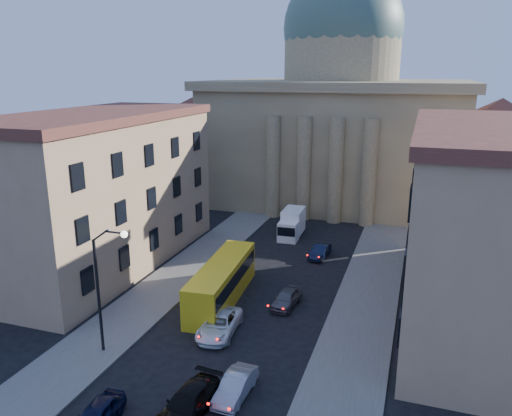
% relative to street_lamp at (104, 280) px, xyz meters
% --- Properties ---
extents(sidewalk_left, '(5.00, 60.00, 0.15)m').
position_rel_street_lamp_xyz_m(sidewalk_left, '(-1.53, 10.00, -5.21)').
color(sidewalk_left, '#5D5A55').
rests_on(sidewalk_left, ground).
extents(sidewalk_right, '(5.00, 60.00, 0.15)m').
position_rel_street_lamp_xyz_m(sidewalk_right, '(15.47, 10.00, -5.21)').
color(sidewalk_right, '#5D5A55').
rests_on(sidewalk_right, ground).
extents(church, '(68.02, 28.76, 36.60)m').
position_rel_street_lamp_xyz_m(church, '(6.97, 47.47, 6.59)').
color(church, '#78674A').
rests_on(church, ground).
extents(building_left, '(11.60, 26.60, 14.70)m').
position_rel_street_lamp_xyz_m(building_left, '(-10.03, 14.00, 2.14)').
color(building_left, tan).
rests_on(building_left, ground).
extents(building_right, '(11.60, 26.60, 14.70)m').
position_rel_street_lamp_xyz_m(building_right, '(23.97, 14.00, 2.14)').
color(building_right, tan).
rests_on(building_right, ground).
extents(street_lamp, '(2.62, 0.44, 8.83)m').
position_rel_street_lamp_xyz_m(street_lamp, '(0.00, 0.00, 0.00)').
color(street_lamp, black).
rests_on(street_lamp, ground).
extents(car_left_near, '(1.84, 4.09, 1.36)m').
position_rel_street_lamp_xyz_m(car_left_near, '(3.59, -6.39, -4.60)').
color(car_left_near, black).
rests_on(car_left_near, ground).
extents(car_right_near, '(1.57, 4.12, 1.34)m').
position_rel_street_lamp_xyz_m(car_right_near, '(9.65, -1.63, -4.61)').
color(car_right_near, '#96979D').
rests_on(car_right_near, ground).
extents(car_left_mid, '(2.79, 5.32, 1.43)m').
position_rel_street_lamp_xyz_m(car_left_mid, '(5.98, 4.75, -4.57)').
color(car_left_mid, white).
rests_on(car_left_mid, ground).
extents(car_right_mid, '(2.55, 5.25, 1.47)m').
position_rel_street_lamp_xyz_m(car_right_mid, '(7.77, -4.03, -4.55)').
color(car_right_mid, black).
rests_on(car_right_mid, ground).
extents(car_right_far, '(2.00, 4.12, 1.36)m').
position_rel_street_lamp_xyz_m(car_right_far, '(9.43, 10.49, -4.61)').
color(car_right_far, '#515055').
rests_on(car_right_far, ground).
extents(car_right_distant, '(1.78, 4.04, 1.29)m').
position_rel_street_lamp_xyz_m(car_right_distant, '(9.82, 22.06, -4.64)').
color(car_right_distant, black).
rests_on(car_right_distant, ground).
extents(city_bus, '(3.44, 11.59, 3.22)m').
position_rel_street_lamp_xyz_m(city_bus, '(4.11, 9.84, -3.56)').
color(city_bus, yellow).
rests_on(city_bus, ground).
extents(box_truck, '(2.31, 5.52, 3.00)m').
position_rel_street_lamp_xyz_m(box_truck, '(5.38, 27.71, -3.87)').
color(box_truck, white).
rests_on(box_truck, ground).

